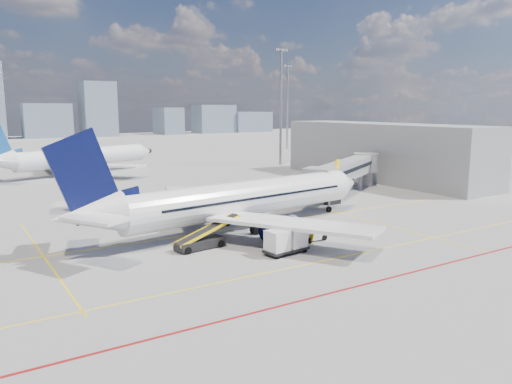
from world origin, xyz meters
TOP-DOWN VIEW (x-y plane):
  - ground at (0.00, 0.00)m, footprint 420.00×420.00m
  - apron_markings at (-0.58, -3.91)m, footprint 90.00×35.12m
  - jet_bridge at (23.51, 16.91)m, footprint 23.55×15.78m
  - terminal_block at (39.95, 26.00)m, footprint 10.00×42.00m
  - floodlight_mast_ne at (38.00, 55.00)m, footprint 3.20×0.61m
  - floodlight_mast_far at (65.00, 90.00)m, footprint 3.20×0.61m
  - distant_skyline at (-5.78, 190.00)m, footprint 249.49×15.61m
  - main_aircraft at (-1.29, 7.10)m, footprint 38.30×33.28m
  - second_aircraft at (-5.01, 62.15)m, footprint 35.65×30.27m
  - baggage_tug at (3.05, -0.33)m, footprint 2.54×1.60m
  - cargo_dolly at (-1.61, -2.53)m, footprint 4.29×2.29m
  - belt_loader at (-7.25, 2.90)m, footprint 6.82×2.34m
  - ramp_worker at (2.45, -1.13)m, footprint 0.67×0.80m

SIDE VIEW (x-z plane):
  - ground at x=0.00m, z-range 0.00..0.00m
  - apron_markings at x=-0.58m, z-range 0.00..0.01m
  - belt_loader at x=-7.25m, z-range -0.66..2.08m
  - baggage_tug at x=3.05m, z-range -0.04..1.68m
  - ramp_worker at x=2.45m, z-range 0.00..1.86m
  - cargo_dolly at x=-1.61m, z-range 0.11..2.36m
  - main_aircraft at x=-1.29m, z-range -2.39..8.83m
  - second_aircraft at x=-5.01m, z-range -2.22..8.67m
  - jet_bridge at x=23.51m, z-range 0.59..6.89m
  - terminal_block at x=39.95m, z-range 0.00..10.00m
  - distant_skyline at x=-5.78m, z-range -4.91..25.67m
  - floodlight_mast_ne at x=38.00m, z-range 0.86..26.31m
  - floodlight_mast_far at x=65.00m, z-range 0.86..26.31m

